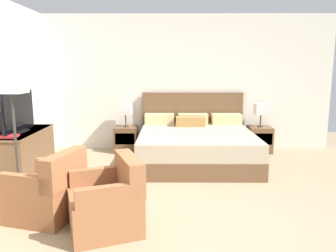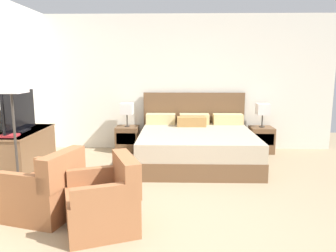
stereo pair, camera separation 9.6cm
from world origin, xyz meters
name	(u,v)px [view 1 (the left image)]	position (x,y,z in m)	size (l,w,h in m)	color
ground_plane	(176,230)	(0.00, 0.00, 0.00)	(10.54, 10.54, 0.00)	#998466
wall_back	(173,83)	(0.00, 3.54, 1.35)	(6.41, 0.06, 2.71)	silver
bed	(196,145)	(0.39, 2.51, 0.31)	(2.04, 2.06, 1.16)	brown
nightstand_left	(126,139)	(-0.94, 3.23, 0.25)	(0.44, 0.44, 0.50)	brown
nightstand_right	(260,139)	(1.73, 3.23, 0.25)	(0.44, 0.44, 0.50)	brown
table_lamp_left	(125,109)	(-0.94, 3.23, 0.85)	(0.24, 0.24, 0.47)	#332D28
table_lamp_right	(261,109)	(1.73, 3.23, 0.85)	(0.24, 0.24, 0.47)	#332D28
dresser	(23,153)	(-2.31, 1.68, 0.37)	(0.54, 1.29, 0.71)	brown
tv	(19,112)	(-2.31, 1.64, 1.01)	(0.18, 0.96, 0.61)	black
book_red_cover	(8,136)	(-2.29, 1.25, 0.73)	(0.23, 0.20, 0.03)	#B7282D
armchair_by_window	(48,193)	(-1.42, 0.30, 0.28)	(0.85, 0.84, 0.76)	#935B38
armchair_companion	(108,203)	(-0.69, 0.01, 0.28)	(0.89, 0.88, 0.76)	#935B38
floor_lamp	(11,92)	(-2.00, 0.83, 1.36)	(0.31, 0.31, 1.63)	#332D28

